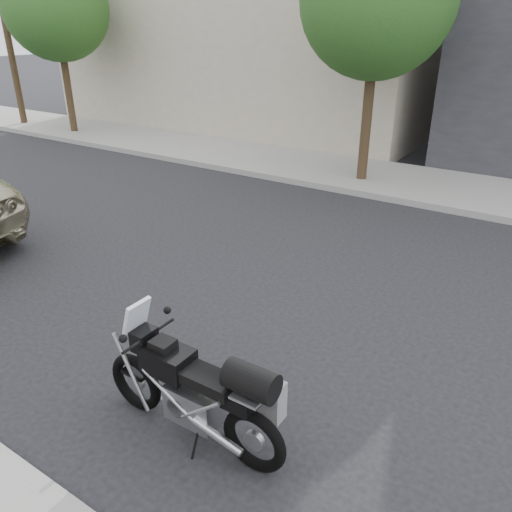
# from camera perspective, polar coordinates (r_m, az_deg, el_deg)

# --- Properties ---
(ground) EXTENTS (120.00, 120.00, 0.00)m
(ground) POSITION_cam_1_polar(r_m,az_deg,el_deg) (7.12, 8.14, -6.25)
(ground) COLOR black
(ground) RESTS_ON ground
(far_sidewalk) EXTENTS (44.00, 3.00, 0.15)m
(far_sidewalk) POSITION_cam_1_polar(r_m,az_deg,el_deg) (12.84, 21.08, 7.13)
(far_sidewalk) COLOR gray
(far_sidewalk) RESTS_ON ground
(far_building_cream) EXTENTS (14.00, 11.00, 8.00)m
(far_building_cream) POSITION_cam_1_polar(r_m,az_deg,el_deg) (22.26, 2.64, 25.91)
(far_building_cream) COLOR tan
(far_building_cream) RESTS_ON ground
(street_tree_right) EXTENTS (3.40, 3.40, 5.70)m
(street_tree_right) POSITION_cam_1_polar(r_m,az_deg,el_deg) (19.33, -21.92, 24.88)
(street_tree_right) COLOR #3B2C1B
(street_tree_right) RESTS_ON far_sidewalk
(utility_pole) EXTENTS (0.24, 0.24, 6.70)m
(utility_pole) POSITION_cam_1_polar(r_m,az_deg,el_deg) (21.80, -26.65, 22.25)
(utility_pole) COLOR #3B2C1B
(utility_pole) RESTS_ON far_sidewalk
(motorcycle) EXTENTS (2.10, 0.69, 1.33)m
(motorcycle) POSITION_cam_1_polar(r_m,az_deg,el_deg) (4.81, -6.14, -15.21)
(motorcycle) COLOR black
(motorcycle) RESTS_ON ground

